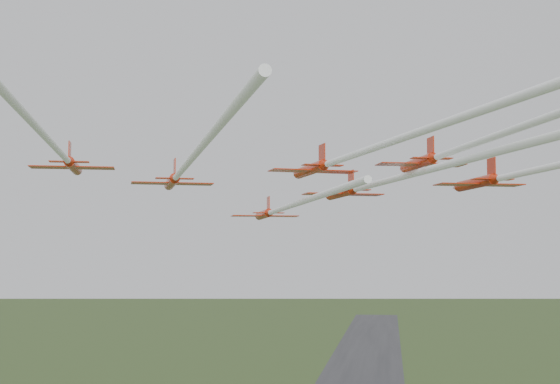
# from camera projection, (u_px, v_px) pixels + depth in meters

# --- Properties ---
(jet_lead) EXTENTS (20.71, 54.87, 2.78)m
(jet_lead) POSITION_uv_depth(u_px,v_px,m) (281.00, 209.00, 95.30)
(jet_lead) COLOR red
(jet_row2_left) EXTENTS (25.07, 60.58, 2.89)m
(jet_row2_left) POSITION_uv_depth(u_px,v_px,m) (184.00, 167.00, 77.61)
(jet_row2_left) COLOR red
(jet_row2_right) EXTENTS (22.26, 51.94, 2.87)m
(jet_row2_right) POSITION_uv_depth(u_px,v_px,m) (376.00, 184.00, 81.91)
(jet_row2_right) COLOR red
(jet_row3_left) EXTENTS (19.18, 54.29, 2.38)m
(jet_row3_left) POSITION_uv_depth(u_px,v_px,m) (53.00, 145.00, 60.66)
(jet_row3_left) COLOR red
(jet_row3_mid) EXTENTS (28.10, 59.75, 2.73)m
(jet_row3_mid) POSITION_uv_depth(u_px,v_px,m) (371.00, 149.00, 65.63)
(jet_row3_mid) COLOR red
(jet_row3_right) EXTENTS (22.00, 59.49, 2.94)m
(jet_row3_right) POSITION_uv_depth(u_px,v_px,m) (542.00, 169.00, 72.85)
(jet_row3_right) COLOR red
(jet_row4_right) EXTENTS (17.40, 48.49, 2.44)m
(jet_row4_right) POSITION_uv_depth(u_px,v_px,m) (468.00, 145.00, 60.94)
(jet_row4_right) COLOR red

